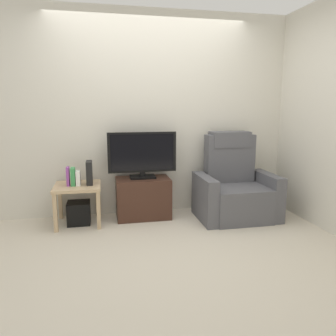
{
  "coord_description": "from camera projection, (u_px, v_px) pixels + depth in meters",
  "views": [
    {
      "loc": [
        -0.63,
        -3.12,
        1.4
      ],
      "look_at": [
        0.12,
        0.5,
        0.7
      ],
      "focal_mm": 34.74,
      "sensor_mm": 36.0,
      "label": 1
    }
  ],
  "objects": [
    {
      "name": "recliner_armchair",
      "position": [
        234.0,
        188.0,
        4.16
      ],
      "size": [
        0.98,
        0.78,
        1.08
      ],
      "rotation": [
        0.0,
        0.0,
        -0.14
      ],
      "color": "#515156",
      "rests_on": "ground"
    },
    {
      "name": "tv_stand",
      "position": [
        143.0,
        198.0,
        4.14
      ],
      "size": [
        0.67,
        0.41,
        0.51
      ],
      "color": "#3D2319",
      "rests_on": "ground"
    },
    {
      "name": "book_rightmost",
      "position": [
        78.0,
        178.0,
        3.84
      ],
      "size": [
        0.05,
        0.13,
        0.17
      ],
      "primitive_type": "cube",
      "color": "white",
      "rests_on": "side_table"
    },
    {
      "name": "game_console",
      "position": [
        89.0,
        173.0,
        3.89
      ],
      "size": [
        0.07,
        0.2,
        0.28
      ],
      "primitive_type": "cube",
      "color": "black",
      "rests_on": "side_table"
    },
    {
      "name": "television",
      "position": [
        142.0,
        154.0,
        4.06
      ],
      "size": [
        0.86,
        0.2,
        0.58
      ],
      "color": "black",
      "rests_on": "tv_stand"
    },
    {
      "name": "book_leftmost",
      "position": [
        68.0,
        176.0,
        3.81
      ],
      "size": [
        0.03,
        0.1,
        0.22
      ],
      "primitive_type": "cube",
      "color": "purple",
      "rests_on": "side_table"
    },
    {
      "name": "wall_side",
      "position": [
        336.0,
        116.0,
        3.52
      ],
      "size": [
        0.06,
        4.48,
        2.6
      ],
      "primitive_type": "cube",
      "color": "beige",
      "rests_on": "ground"
    },
    {
      "name": "side_table",
      "position": [
        78.0,
        191.0,
        3.89
      ],
      "size": [
        0.54,
        0.54,
        0.48
      ],
      "color": "tan",
      "rests_on": "ground"
    },
    {
      "name": "book_middle",
      "position": [
        73.0,
        177.0,
        3.83
      ],
      "size": [
        0.05,
        0.12,
        0.21
      ],
      "primitive_type": "cube",
      "color": "#388C4C",
      "rests_on": "side_table"
    },
    {
      "name": "ground_plane",
      "position": [
        167.0,
        243.0,
        3.39
      ],
      "size": [
        6.4,
        6.4,
        0.0
      ],
      "primitive_type": "plane",
      "color": "beige"
    },
    {
      "name": "subwoofer_box",
      "position": [
        79.0,
        213.0,
        3.94
      ],
      "size": [
        0.27,
        0.27,
        0.27
      ],
      "primitive_type": "cube",
      "color": "black",
      "rests_on": "ground"
    },
    {
      "name": "wall_back",
      "position": [
        149.0,
        114.0,
        4.23
      ],
      "size": [
        6.4,
        0.06,
        2.6
      ],
      "primitive_type": "cube",
      "color": "beige",
      "rests_on": "ground"
    }
  ]
}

